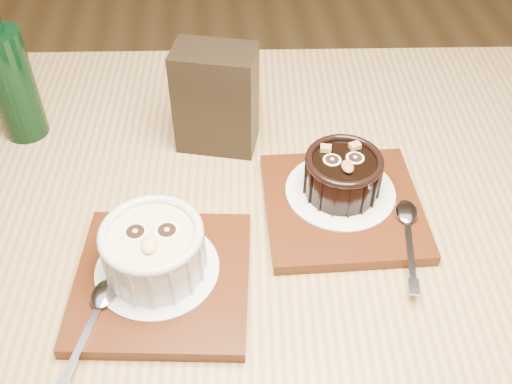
% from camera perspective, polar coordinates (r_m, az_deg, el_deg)
% --- Properties ---
extents(table, '(1.25, 0.88, 0.75)m').
position_cam_1_polar(table, '(0.75, -1.46, -8.94)').
color(table, olive).
rests_on(table, ground).
extents(tray_left, '(0.20, 0.20, 0.01)m').
position_cam_1_polar(tray_left, '(0.64, -8.90, -8.30)').
color(tray_left, '#481E0C').
rests_on(tray_left, table).
extents(doily_left, '(0.13, 0.13, 0.00)m').
position_cam_1_polar(doily_left, '(0.64, -9.38, -7.23)').
color(doily_left, white).
rests_on(doily_left, tray_left).
extents(ramekin_white, '(0.11, 0.11, 0.06)m').
position_cam_1_polar(ramekin_white, '(0.62, -9.74, -5.32)').
color(ramekin_white, silver).
rests_on(ramekin_white, doily_left).
extents(spoon_left, '(0.06, 0.14, 0.01)m').
position_cam_1_polar(spoon_left, '(0.61, -15.51, -11.95)').
color(spoon_left, silver).
rests_on(spoon_left, tray_left).
extents(tray_right, '(0.18, 0.18, 0.01)m').
position_cam_1_polar(tray_right, '(0.71, 8.24, -1.38)').
color(tray_right, '#481E0C').
rests_on(tray_right, table).
extents(doily_right, '(0.13, 0.13, 0.00)m').
position_cam_1_polar(doily_right, '(0.72, 8.03, 0.11)').
color(doily_right, white).
rests_on(doily_right, tray_right).
extents(ramekin_dark, '(0.09, 0.09, 0.05)m').
position_cam_1_polar(ramekin_dark, '(0.70, 8.26, 1.80)').
color(ramekin_dark, black).
rests_on(ramekin_dark, doily_right).
extents(spoon_right, '(0.05, 0.14, 0.01)m').
position_cam_1_polar(spoon_right, '(0.68, 14.34, -3.94)').
color(spoon_right, silver).
rests_on(spoon_right, tray_right).
extents(condiment_stand, '(0.11, 0.08, 0.14)m').
position_cam_1_polar(condiment_stand, '(0.76, -3.83, 8.81)').
color(condiment_stand, black).
rests_on(condiment_stand, table).
extents(green_bottle, '(0.06, 0.06, 0.21)m').
position_cam_1_polar(green_bottle, '(0.83, -22.26, 9.78)').
color(green_bottle, black).
rests_on(green_bottle, table).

